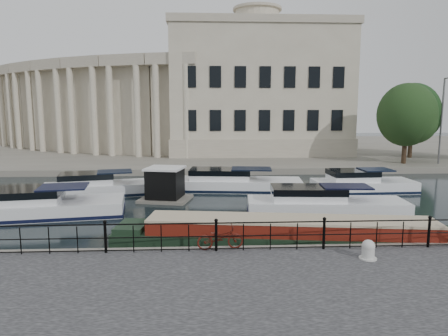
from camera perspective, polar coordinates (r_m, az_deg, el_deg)
The scene contains 9 objects.
ground_plane at distance 17.28m, azimuth -1.35°, elevation -10.88°, with size 160.00×160.00×0.00m, color black.
far_bank at distance 55.57m, azimuth -2.42°, elevation 2.76°, with size 120.00×42.00×0.55m, color #6B665B.
railing at distance 14.76m, azimuth -1.13°, elevation -9.36°, with size 24.14×0.14×1.22m.
civic_building at distance 51.04m, azimuth -3.57°, elevation 9.85°, with size 53.55×31.84×16.85m.
bicycle at distance 14.97m, azimuth -0.54°, elevation -9.90°, with size 0.60×1.72×0.90m, color #4E150D.
mooring_bollard at distance 14.98m, azimuth 19.91°, elevation -10.94°, with size 0.60×0.60×0.68m.
narrowboat at distance 17.23m, azimuth 9.38°, elevation -9.77°, with size 15.06×3.92×1.55m.
harbour_hut at distance 25.42m, azimuth -8.39°, elevation -2.48°, with size 3.49×3.11×2.19m.
cabin_cruisers at distance 25.25m, azimuth -2.15°, elevation -3.82°, with size 27.58×10.38×1.99m.
Camera 1 is at (-0.42, -16.31, 5.69)m, focal length 32.00 mm.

